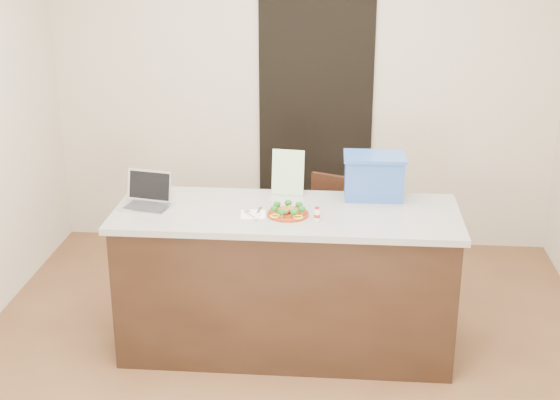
# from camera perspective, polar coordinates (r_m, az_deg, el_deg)

# --- Properties ---
(ground) EXTENTS (4.00, 4.00, 0.00)m
(ground) POSITION_cam_1_polar(r_m,az_deg,el_deg) (4.83, 0.22, -12.12)
(ground) COLOR brown
(ground) RESTS_ON ground
(room_shell) EXTENTS (4.00, 4.00, 4.00)m
(room_shell) POSITION_cam_1_polar(r_m,az_deg,el_deg) (4.20, 0.25, 6.97)
(room_shell) COLOR white
(room_shell) RESTS_ON ground
(doorway) EXTENTS (0.90, 0.02, 2.00)m
(doorway) POSITION_cam_1_polar(r_m,az_deg,el_deg) (6.26, 2.60, 5.48)
(doorway) COLOR black
(doorway) RESTS_ON ground
(island) EXTENTS (2.06, 0.76, 0.92)m
(island) POSITION_cam_1_polar(r_m,az_deg,el_deg) (4.82, 0.46, -5.88)
(island) COLOR black
(island) RESTS_ON ground
(plate) EXTENTS (0.24, 0.24, 0.02)m
(plate) POSITION_cam_1_polar(r_m,az_deg,el_deg) (4.57, 0.58, -1.02)
(plate) COLOR maroon
(plate) RESTS_ON island
(meatballs) EXTENTS (0.10, 0.09, 0.04)m
(meatballs) POSITION_cam_1_polar(r_m,az_deg,el_deg) (4.56, 0.57, -0.73)
(meatballs) COLOR brown
(meatballs) RESTS_ON plate
(broccoli) EXTENTS (0.21, 0.20, 0.04)m
(broccoli) POSITION_cam_1_polar(r_m,az_deg,el_deg) (4.55, 0.59, -0.56)
(broccoli) COLOR #134713
(broccoli) RESTS_ON plate
(pepper_rings) EXTENTS (0.20, 0.20, 0.01)m
(pepper_rings) POSITION_cam_1_polar(r_m,az_deg,el_deg) (4.56, 0.58, -0.91)
(pepper_rings) COLOR yellow
(pepper_rings) RESTS_ON plate
(napkin) EXTENTS (0.16, 0.16, 0.01)m
(napkin) POSITION_cam_1_polar(r_m,az_deg,el_deg) (4.58, -1.98, -1.06)
(napkin) COLOR white
(napkin) RESTS_ON island
(fork) EXTENTS (0.08, 0.13, 0.00)m
(fork) POSITION_cam_1_polar(r_m,az_deg,el_deg) (4.58, -2.22, -0.96)
(fork) COLOR silver
(fork) RESTS_ON napkin
(knife) EXTENTS (0.03, 0.20, 0.01)m
(knife) POSITION_cam_1_polar(r_m,az_deg,el_deg) (4.56, -1.63, -1.07)
(knife) COLOR silver
(knife) RESTS_ON napkin
(yogurt_bottle) EXTENTS (0.04, 0.04, 0.08)m
(yogurt_bottle) POSITION_cam_1_polar(r_m,az_deg,el_deg) (4.50, 2.72, -1.07)
(yogurt_bottle) COLOR silver
(yogurt_bottle) RESTS_ON island
(laptop) EXTENTS (0.32, 0.28, 0.20)m
(laptop) POSITION_cam_1_polar(r_m,az_deg,el_deg) (4.78, -9.64, 0.24)
(laptop) COLOR silver
(laptop) RESTS_ON island
(leaflet) EXTENTS (0.21, 0.07, 0.29)m
(leaflet) POSITION_cam_1_polar(r_m,az_deg,el_deg) (4.87, 0.58, 2.02)
(leaflet) COLOR white
(leaflet) RESTS_ON island
(blue_box) EXTENTS (0.38, 0.28, 0.27)m
(blue_box) POSITION_cam_1_polar(r_m,az_deg,el_deg) (4.86, 6.87, 1.77)
(blue_box) COLOR #2B519D
(blue_box) RESTS_ON island
(chair) EXTENTS (0.49, 0.50, 0.85)m
(chair) POSITION_cam_1_polar(r_m,az_deg,el_deg) (5.54, 4.05, -2.13)
(chair) COLOR #381C10
(chair) RESTS_ON ground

